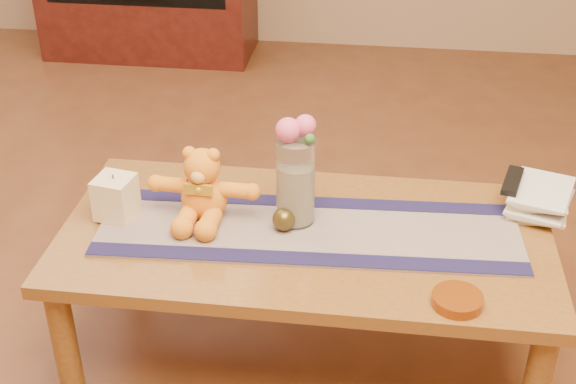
# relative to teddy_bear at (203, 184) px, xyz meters

# --- Properties ---
(floor) EXTENTS (5.50, 5.50, 0.00)m
(floor) POSITION_rel_teddy_bear_xyz_m (0.30, -0.04, -0.56)
(floor) COLOR #542D18
(floor) RESTS_ON ground
(coffee_table_top) EXTENTS (1.40, 0.70, 0.04)m
(coffee_table_top) POSITION_rel_teddy_bear_xyz_m (0.30, -0.04, -0.13)
(coffee_table_top) COLOR brown
(coffee_table_top) RESTS_ON floor
(table_leg_fl) EXTENTS (0.07, 0.07, 0.41)m
(table_leg_fl) POSITION_rel_teddy_bear_xyz_m (-0.34, -0.33, -0.36)
(table_leg_fl) COLOR brown
(table_leg_fl) RESTS_ON floor
(table_leg_bl) EXTENTS (0.07, 0.07, 0.41)m
(table_leg_bl) POSITION_rel_teddy_bear_xyz_m (-0.34, 0.25, -0.36)
(table_leg_bl) COLOR brown
(table_leg_bl) RESTS_ON floor
(table_leg_br) EXTENTS (0.07, 0.07, 0.41)m
(table_leg_br) POSITION_rel_teddy_bear_xyz_m (0.94, 0.25, -0.36)
(table_leg_br) COLOR brown
(table_leg_br) RESTS_ON floor
(persian_runner) EXTENTS (1.22, 0.41, 0.01)m
(persian_runner) POSITION_rel_teddy_bear_xyz_m (0.31, -0.04, -0.11)
(persian_runner) COLOR #1B224C
(persian_runner) RESTS_ON coffee_table_top
(runner_border_near) EXTENTS (1.20, 0.12, 0.00)m
(runner_border_near) POSITION_rel_teddy_bear_xyz_m (0.32, -0.18, -0.10)
(runner_border_near) COLOR #17133B
(runner_border_near) RESTS_ON persian_runner
(runner_border_far) EXTENTS (1.20, 0.12, 0.00)m
(runner_border_far) POSITION_rel_teddy_bear_xyz_m (0.30, 0.11, -0.10)
(runner_border_far) COLOR #17133B
(runner_border_far) RESTS_ON persian_runner
(teddy_bear) EXTENTS (0.32, 0.27, 0.21)m
(teddy_bear) POSITION_rel_teddy_bear_xyz_m (0.00, 0.00, 0.00)
(teddy_bear) COLOR orange
(teddy_bear) RESTS_ON persian_runner
(pillar_candle) EXTENTS (0.12, 0.12, 0.13)m
(pillar_candle) POSITION_rel_teddy_bear_xyz_m (-0.25, -0.04, -0.04)
(pillar_candle) COLOR beige
(pillar_candle) RESTS_ON persian_runner
(candle_wick) EXTENTS (0.00, 0.00, 0.01)m
(candle_wick) POSITION_rel_teddy_bear_xyz_m (-0.25, -0.04, 0.03)
(candle_wick) COLOR black
(candle_wick) RESTS_ON pillar_candle
(glass_vase) EXTENTS (0.11, 0.11, 0.26)m
(glass_vase) POSITION_rel_teddy_bear_xyz_m (0.27, 0.01, 0.03)
(glass_vase) COLOR silver
(glass_vase) RESTS_ON persian_runner
(potpourri_fill) EXTENTS (0.09, 0.09, 0.18)m
(potpourri_fill) POSITION_rel_teddy_bear_xyz_m (0.27, 0.01, -0.01)
(potpourri_fill) COLOR beige
(potpourri_fill) RESTS_ON glass_vase
(rose_left) EXTENTS (0.07, 0.07, 0.07)m
(rose_left) POSITION_rel_teddy_bear_xyz_m (0.25, -0.00, 0.19)
(rose_left) COLOR #E35081
(rose_left) RESTS_ON glass_vase
(rose_right) EXTENTS (0.06, 0.06, 0.06)m
(rose_right) POSITION_rel_teddy_bear_xyz_m (0.29, 0.01, 0.20)
(rose_right) COLOR #E35081
(rose_right) RESTS_ON glass_vase
(blue_flower_back) EXTENTS (0.04, 0.04, 0.04)m
(blue_flower_back) POSITION_rel_teddy_bear_xyz_m (0.28, 0.04, 0.18)
(blue_flower_back) COLOR #4D5CA8
(blue_flower_back) RESTS_ON glass_vase
(blue_flower_side) EXTENTS (0.04, 0.04, 0.04)m
(blue_flower_side) POSITION_rel_teddy_bear_xyz_m (0.24, 0.03, 0.18)
(blue_flower_side) COLOR #4D5CA8
(blue_flower_side) RESTS_ON glass_vase
(leaf_sprig) EXTENTS (0.03, 0.03, 0.03)m
(leaf_sprig) POSITION_rel_teddy_bear_xyz_m (0.31, -0.01, 0.17)
(leaf_sprig) COLOR #33662D
(leaf_sprig) RESTS_ON glass_vase
(bronze_ball) EXTENTS (0.08, 0.08, 0.07)m
(bronze_ball) POSITION_rel_teddy_bear_xyz_m (0.24, -0.05, -0.07)
(bronze_ball) COLOR #443916
(bronze_ball) RESTS_ON persian_runner
(book_bottom) EXTENTS (0.21, 0.25, 0.02)m
(book_bottom) POSITION_rel_teddy_bear_xyz_m (0.89, 0.19, -0.10)
(book_bottom) COLOR #F5E5BD
(book_bottom) RESTS_ON coffee_table_top
(book_lower) EXTENTS (0.23, 0.27, 0.02)m
(book_lower) POSITION_rel_teddy_bear_xyz_m (0.90, 0.19, -0.08)
(book_lower) COLOR #F5E5BD
(book_lower) RESTS_ON book_bottom
(book_upper) EXTENTS (0.20, 0.25, 0.02)m
(book_upper) POSITION_rel_teddy_bear_xyz_m (0.89, 0.20, -0.06)
(book_upper) COLOR #F5E5BD
(book_upper) RESTS_ON book_lower
(book_top) EXTENTS (0.23, 0.26, 0.02)m
(book_top) POSITION_rel_teddy_bear_xyz_m (0.90, 0.19, -0.05)
(book_top) COLOR #F5E5BD
(book_top) RESTS_ON book_upper
(tv_remote) EXTENTS (0.08, 0.17, 0.02)m
(tv_remote) POSITION_rel_teddy_bear_xyz_m (0.89, 0.18, -0.03)
(tv_remote) COLOR black
(tv_remote) RESTS_ON book_top
(amber_dish) EXTENTS (0.13, 0.13, 0.03)m
(amber_dish) POSITION_rel_teddy_bear_xyz_m (0.71, -0.31, -0.10)
(amber_dish) COLOR #BF5914
(amber_dish) RESTS_ON coffee_table_top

